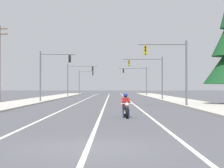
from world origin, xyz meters
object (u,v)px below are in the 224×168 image
(motorcycle_with_rider, at_px, (127,108))
(traffic_signal_mid_left, at_px, (77,75))
(traffic_signal_far_left, at_px, (85,79))
(utility_pole_left_near, at_px, (0,61))
(traffic_signal_near_right, at_px, (173,63))
(traffic_signal_mid_right, at_px, (152,71))
(traffic_signal_near_left, at_px, (51,69))
(traffic_signal_far_right, at_px, (139,76))

(motorcycle_with_rider, height_order, traffic_signal_mid_left, traffic_signal_mid_left)
(traffic_signal_mid_left, bearing_deg, traffic_signal_far_left, 91.10)
(traffic_signal_mid_left, bearing_deg, utility_pole_left_near, -104.89)
(utility_pole_left_near, bearing_deg, traffic_signal_mid_left, 75.11)
(traffic_signal_near_right, height_order, traffic_signal_mid_right, same)
(motorcycle_with_rider, relative_size, traffic_signal_near_left, 0.35)
(traffic_signal_near_right, height_order, traffic_signal_far_right, same)
(traffic_signal_far_left, relative_size, utility_pole_left_near, 0.66)
(traffic_signal_mid_left, height_order, traffic_signal_far_left, same)
(traffic_signal_mid_left, xyz_separation_m, utility_pole_left_near, (-7.00, -26.32, 0.89))
(traffic_signal_near_left, distance_m, utility_pole_left_near, 6.36)
(motorcycle_with_rider, relative_size, traffic_signal_far_right, 0.35)
(motorcycle_with_rider, distance_m, traffic_signal_mid_right, 32.47)
(traffic_signal_mid_right, distance_m, traffic_signal_far_left, 46.16)
(traffic_signal_near_left, bearing_deg, traffic_signal_near_right, -39.42)
(motorcycle_with_rider, height_order, utility_pole_left_near, utility_pole_left_near)
(utility_pole_left_near, bearing_deg, traffic_signal_far_left, 82.93)
(traffic_signal_near_left, bearing_deg, traffic_signal_mid_left, 88.46)
(traffic_signal_near_right, bearing_deg, traffic_signal_mid_left, 108.46)
(motorcycle_with_rider, relative_size, traffic_signal_mid_left, 0.35)
(traffic_signal_far_right, height_order, traffic_signal_far_left, same)
(traffic_signal_mid_right, relative_size, traffic_signal_far_left, 1.00)
(traffic_signal_mid_left, height_order, utility_pole_left_near, utility_pole_left_near)
(traffic_signal_mid_right, bearing_deg, traffic_signal_near_right, -89.66)
(traffic_signal_near_right, relative_size, traffic_signal_mid_left, 1.00)
(traffic_signal_far_right, height_order, utility_pole_left_near, utility_pole_left_near)
(traffic_signal_near_left, relative_size, traffic_signal_far_right, 1.00)
(traffic_signal_mid_left, relative_size, utility_pole_left_near, 0.66)
(traffic_signal_near_left, height_order, traffic_signal_mid_left, same)
(traffic_signal_mid_right, bearing_deg, traffic_signal_far_right, 89.76)
(traffic_signal_far_right, bearing_deg, traffic_signal_near_left, -110.47)
(traffic_signal_near_right, bearing_deg, utility_pole_left_near, 150.39)
(traffic_signal_mid_right, relative_size, traffic_signal_far_right, 1.00)
(traffic_signal_near_left, height_order, traffic_signal_far_right, same)
(traffic_signal_near_right, distance_m, utility_pole_left_near, 22.42)
(traffic_signal_mid_right, relative_size, utility_pole_left_near, 0.66)
(traffic_signal_far_left, xyz_separation_m, utility_pole_left_near, (-6.49, -52.39, 0.98))
(motorcycle_with_rider, distance_m, traffic_signal_far_right, 59.28)
(traffic_signal_near_left, xyz_separation_m, traffic_signal_far_right, (13.19, 35.33, 0.10))
(motorcycle_with_rider, relative_size, traffic_signal_far_left, 0.35)
(traffic_signal_far_left, bearing_deg, utility_pole_left_near, -97.07)
(traffic_signal_near_left, relative_size, traffic_signal_mid_left, 1.00)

